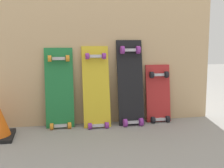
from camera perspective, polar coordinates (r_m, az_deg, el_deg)
ground_plane at (r=2.62m, az=-0.32°, el=-7.55°), size 12.00×12.00×0.00m
plywood_wall_panel at (r=2.60m, az=-0.66°, el=13.07°), size 1.87×0.04×1.86m
skateboard_green at (r=2.49m, az=-10.01°, el=-1.54°), size 0.23×0.16×0.73m
skateboard_yellow at (r=2.49m, az=-3.02°, el=-1.31°), size 0.23×0.21×0.74m
skateboard_black at (r=2.55m, az=3.59°, el=-0.41°), size 0.22×0.21×0.78m
skateboard_red at (r=2.68m, az=8.86°, el=-2.47°), size 0.22×0.15×0.57m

